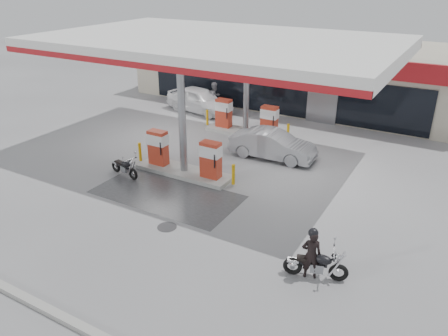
{
  "coord_description": "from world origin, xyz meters",
  "views": [
    {
      "loc": [
        10.34,
        -12.48,
        8.37
      ],
      "look_at": [
        2.55,
        1.12,
        1.2
      ],
      "focal_mm": 35.0,
      "sensor_mm": 36.0,
      "label": 1
    }
  ],
  "objects_px": {
    "parked_motorcycle": "(125,168)",
    "hatchback_silver": "(273,145)",
    "pump_island_far": "(246,121)",
    "main_motorcycle": "(317,265)",
    "sedan_white": "(199,100)",
    "parked_car_left": "(165,81)",
    "biker_main": "(311,254)",
    "pump_island_near": "(184,159)",
    "attendant": "(215,97)"
  },
  "relations": [
    {
      "from": "biker_main",
      "to": "parked_car_left",
      "type": "height_order",
      "value": "biker_main"
    },
    {
      "from": "pump_island_far",
      "to": "main_motorcycle",
      "type": "distance_m",
      "value": 12.54
    },
    {
      "from": "main_motorcycle",
      "to": "hatchback_silver",
      "type": "bearing_deg",
      "value": 105.98
    },
    {
      "from": "main_motorcycle",
      "to": "attendant",
      "type": "distance_m",
      "value": 17.02
    },
    {
      "from": "sedan_white",
      "to": "attendant",
      "type": "height_order",
      "value": "attendant"
    },
    {
      "from": "biker_main",
      "to": "pump_island_near",
      "type": "bearing_deg",
      "value": -53.37
    },
    {
      "from": "pump_island_far",
      "to": "main_motorcycle",
      "type": "relative_size",
      "value": 2.74
    },
    {
      "from": "biker_main",
      "to": "parked_motorcycle",
      "type": "xyz_separation_m",
      "value": [
        -9.46,
        2.6,
        -0.39
      ]
    },
    {
      "from": "biker_main",
      "to": "attendant",
      "type": "height_order",
      "value": "attendant"
    },
    {
      "from": "parked_motorcycle",
      "to": "sedan_white",
      "type": "distance_m",
      "value": 9.97
    },
    {
      "from": "pump_island_near",
      "to": "parked_motorcycle",
      "type": "xyz_separation_m",
      "value": [
        -2.14,
        -1.5,
        -0.31
      ]
    },
    {
      "from": "parked_motorcycle",
      "to": "sedan_white",
      "type": "bearing_deg",
      "value": 114.36
    },
    {
      "from": "hatchback_silver",
      "to": "main_motorcycle",
      "type": "bearing_deg",
      "value": -150.44
    },
    {
      "from": "pump_island_far",
      "to": "biker_main",
      "type": "relative_size",
      "value": 3.24
    },
    {
      "from": "attendant",
      "to": "parked_car_left",
      "type": "distance_m",
      "value": 7.11
    },
    {
      "from": "pump_island_far",
      "to": "biker_main",
      "type": "bearing_deg",
      "value": -54.04
    },
    {
      "from": "pump_island_far",
      "to": "biker_main",
      "type": "height_order",
      "value": "pump_island_far"
    },
    {
      "from": "pump_island_far",
      "to": "hatchback_silver",
      "type": "height_order",
      "value": "pump_island_far"
    },
    {
      "from": "parked_motorcycle",
      "to": "attendant",
      "type": "distance_m",
      "value": 10.42
    },
    {
      "from": "pump_island_far",
      "to": "parked_motorcycle",
      "type": "bearing_deg",
      "value": -105.91
    },
    {
      "from": "sedan_white",
      "to": "hatchback_silver",
      "type": "distance_m",
      "value": 8.48
    },
    {
      "from": "parked_motorcycle",
      "to": "hatchback_silver",
      "type": "height_order",
      "value": "hatchback_silver"
    },
    {
      "from": "pump_island_near",
      "to": "sedan_white",
      "type": "relative_size",
      "value": 1.12
    },
    {
      "from": "pump_island_far",
      "to": "parked_motorcycle",
      "type": "height_order",
      "value": "pump_island_far"
    },
    {
      "from": "sedan_white",
      "to": "pump_island_far",
      "type": "bearing_deg",
      "value": -106.81
    },
    {
      "from": "sedan_white",
      "to": "parked_car_left",
      "type": "relative_size",
      "value": 1.16
    },
    {
      "from": "pump_island_far",
      "to": "hatchback_silver",
      "type": "relative_size",
      "value": 1.24
    },
    {
      "from": "parked_motorcycle",
      "to": "parked_car_left",
      "type": "relative_size",
      "value": 0.44
    },
    {
      "from": "main_motorcycle",
      "to": "hatchback_silver",
      "type": "xyz_separation_m",
      "value": [
        -4.83,
        7.64,
        0.25
      ]
    },
    {
      "from": "sedan_white",
      "to": "biker_main",
      "type": "bearing_deg",
      "value": -126.72
    },
    {
      "from": "main_motorcycle",
      "to": "sedan_white",
      "type": "bearing_deg",
      "value": 117.99
    },
    {
      "from": "biker_main",
      "to": "parked_motorcycle",
      "type": "bearing_deg",
      "value": -39.53
    },
    {
      "from": "attendant",
      "to": "hatchback_silver",
      "type": "xyz_separation_m",
      "value": [
        6.33,
        -5.2,
        -0.25
      ]
    },
    {
      "from": "pump_island_near",
      "to": "hatchback_silver",
      "type": "bearing_deg",
      "value": 53.36
    },
    {
      "from": "main_motorcycle",
      "to": "hatchback_silver",
      "type": "height_order",
      "value": "hatchback_silver"
    },
    {
      "from": "pump_island_near",
      "to": "biker_main",
      "type": "height_order",
      "value": "pump_island_near"
    },
    {
      "from": "sedan_white",
      "to": "parked_car_left",
      "type": "distance_m",
      "value": 6.74
    },
    {
      "from": "biker_main",
      "to": "sedan_white",
      "type": "xyz_separation_m",
      "value": [
        -11.77,
        12.3,
        -0.01
      ]
    },
    {
      "from": "pump_island_far",
      "to": "main_motorcycle",
      "type": "height_order",
      "value": "pump_island_far"
    },
    {
      "from": "pump_island_near",
      "to": "hatchback_silver",
      "type": "distance_m",
      "value": 4.49
    },
    {
      "from": "pump_island_near",
      "to": "hatchback_silver",
      "type": "relative_size",
      "value": 1.24
    },
    {
      "from": "pump_island_far",
      "to": "hatchback_silver",
      "type": "xyz_separation_m",
      "value": [
        2.68,
        -2.4,
        -0.03
      ]
    },
    {
      "from": "pump_island_far",
      "to": "sedan_white",
      "type": "xyz_separation_m",
      "value": [
        -4.44,
        2.2,
        0.07
      ]
    },
    {
      "from": "hatchback_silver",
      "to": "parked_car_left",
      "type": "bearing_deg",
      "value": 53.72
    },
    {
      "from": "pump_island_near",
      "to": "sedan_white",
      "type": "xyz_separation_m",
      "value": [
        -4.44,
        8.2,
        0.07
      ]
    },
    {
      "from": "parked_car_left",
      "to": "parked_motorcycle",
      "type": "bearing_deg",
      "value": -147.4
    },
    {
      "from": "pump_island_far",
      "to": "attendant",
      "type": "xyz_separation_m",
      "value": [
        -3.66,
        2.8,
        0.22
      ]
    },
    {
      "from": "pump_island_far",
      "to": "sedan_white",
      "type": "distance_m",
      "value": 4.96
    },
    {
      "from": "parked_car_left",
      "to": "attendant",
      "type": "bearing_deg",
      "value": -114.4
    },
    {
      "from": "hatchback_silver",
      "to": "parked_motorcycle",
      "type": "bearing_deg",
      "value": 133.87
    }
  ]
}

